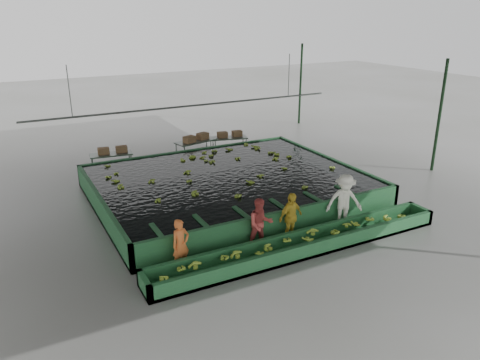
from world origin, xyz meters
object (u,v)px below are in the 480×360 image
packing_table_right (228,145)px  box_stack_right (230,137)px  sorting_trough (303,244)px  worker_d (344,201)px  worker_a (181,245)px  box_stack_mid (196,141)px  packing_table_left (112,163)px  box_stack_left (113,153)px  worker_b (260,224)px  packing_table_mid (196,150)px  worker_c (291,217)px  flotation_tank (228,185)px

packing_table_right → box_stack_right: (0.11, 0.06, 0.43)m
sorting_trough → worker_d: worker_d is taller
worker_a → packing_table_right: (6.22, 9.52, -0.32)m
worker_a → packing_table_right: size_ratio=0.80×
worker_a → box_stack_mid: bearing=53.0°
packing_table_left → box_stack_right: size_ratio=1.46×
sorting_trough → packing_table_left: packing_table_left is taller
packing_table_left → box_stack_left: 0.44m
packing_table_left → box_stack_mid: (4.14, -0.03, 0.51)m
sorting_trough → packing_table_right: packing_table_right is taller
worker_b → box_stack_mid: bearing=92.6°
sorting_trough → box_stack_right: (2.72, 10.38, 0.61)m
packing_table_mid → packing_table_right: bearing=1.9°
worker_c → packing_table_left: 10.05m
worker_a → packing_table_mid: size_ratio=0.73×
box_stack_mid → box_stack_left: bearing=178.8°
worker_d → box_stack_mid: size_ratio=1.33×
sorting_trough → box_stack_left: box_stack_left is taller
worker_a → worker_c: 3.68m
worker_c → packing_table_right: size_ratio=0.86×
worker_a → worker_c: (3.68, 0.00, 0.06)m
packing_table_left → packing_table_mid: (4.14, 0.01, 0.04)m
worker_c → box_stack_right: bearing=62.6°
worker_d → packing_table_left: (-5.52, 9.45, -0.52)m
worker_c → packing_table_right: 9.86m
box_stack_mid → box_stack_right: box_stack_mid is taller
packing_table_mid → sorting_trough: bearing=-94.5°
worker_c → box_stack_left: bearing=97.2°
packing_table_left → box_stack_mid: 4.17m
packing_table_right → packing_table_left: bearing=-179.3°
packing_table_mid → box_stack_left: size_ratio=1.59×
flotation_tank → box_stack_mid: (0.81, 5.12, 0.48)m
box_stack_mid → sorting_trough: bearing=-94.5°
worker_b → packing_table_left: size_ratio=0.88×
packing_table_mid → box_stack_left: box_stack_left is taller
packing_table_mid → worker_d: bearing=-81.7°
sorting_trough → packing_table_mid: 10.29m
box_stack_mid → box_stack_right: (1.91, 0.16, -0.07)m
worker_b → sorting_trough: bearing=-23.8°
flotation_tank → box_stack_mid: box_stack_mid is taller
box_stack_left → box_stack_mid: box_stack_mid is taller
packing_table_right → flotation_tank: bearing=-116.5°
worker_c → flotation_tank: bearing=78.9°
worker_a → worker_d: (5.80, 0.00, 0.19)m
packing_table_mid → packing_table_left: bearing=-179.9°
box_stack_mid → worker_d: bearing=-81.7°
sorting_trough → packing_table_right: bearing=75.8°
worker_b → packing_table_left: 9.73m
packing_table_mid → box_stack_right: box_stack_right is taller
sorting_trough → box_stack_mid: box_stack_mid is taller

